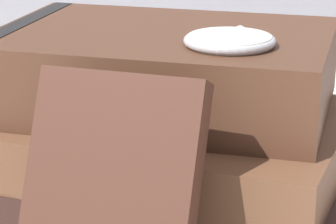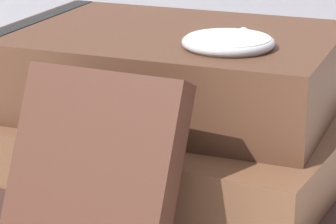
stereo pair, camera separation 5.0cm
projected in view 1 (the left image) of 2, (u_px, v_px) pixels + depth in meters
The scene contains 6 objects.
book_flat_bottom at pixel (166, 183), 0.51m from camera, with size 0.24×0.17×0.03m.
book_flat_middle at pixel (161, 139), 0.49m from camera, with size 0.22×0.17×0.03m.
book_flat_top at pixel (159, 69), 0.49m from camera, with size 0.21×0.15×0.05m.
book_leaning_front at pixel (108, 210), 0.39m from camera, with size 0.08×0.07×0.12m.
pocket_watch at pixel (230, 41), 0.45m from camera, with size 0.05×0.06×0.01m.
reading_glasses at pixel (128, 123), 0.67m from camera, with size 0.11×0.05×0.00m.
Camera 1 is at (0.15, -0.39, 0.22)m, focal length 85.00 mm.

